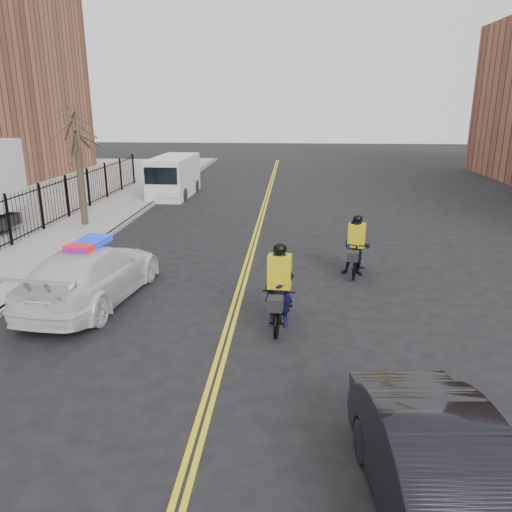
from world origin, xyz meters
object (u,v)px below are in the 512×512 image
object	(u,v)px
police_cruiser	(92,274)
cargo_van	(173,177)
cyclist_far	(356,251)
cyclist_near	(279,297)
dark_sedan	(445,485)

from	to	relation	value
police_cruiser	cargo_van	bearing A→B (deg)	-78.86
cyclist_far	cargo_van	bearing A→B (deg)	137.77
cargo_van	cyclist_near	bearing A→B (deg)	-67.70
cargo_van	cyclist_near	world-z (taller)	cargo_van
dark_sedan	cyclist_far	size ratio (longest dim) A/B	2.22
police_cruiser	cyclist_near	bearing A→B (deg)	172.31
dark_sedan	cargo_van	distance (m)	25.24
cyclist_far	cyclist_near	bearing A→B (deg)	-105.75
police_cruiser	cyclist_far	size ratio (longest dim) A/B	2.79
cargo_van	cyclist_near	size ratio (longest dim) A/B	2.49
cyclist_near	cargo_van	bearing A→B (deg)	116.04
cyclist_far	police_cruiser	bearing A→B (deg)	-145.39
cyclist_near	cyclist_far	world-z (taller)	cyclist_near
cargo_van	cyclist_far	world-z (taller)	cargo_van
police_cruiser	dark_sedan	world-z (taller)	police_cruiser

